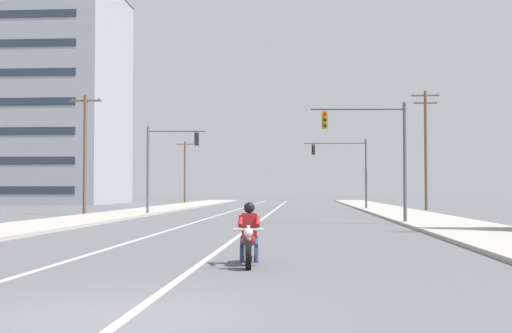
% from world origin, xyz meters
% --- Properties ---
extents(ground_plane, '(400.00, 400.00, 0.00)m').
position_xyz_m(ground_plane, '(0.00, 0.00, 0.00)').
color(ground_plane, '#5B5B60').
extents(lane_stripe_center, '(0.16, 100.00, 0.01)m').
position_xyz_m(lane_stripe_center, '(0.23, 45.00, 0.00)').
color(lane_stripe_center, beige).
rests_on(lane_stripe_center, ground).
extents(lane_stripe_left, '(0.16, 100.00, 0.01)m').
position_xyz_m(lane_stripe_left, '(-3.12, 45.00, 0.00)').
color(lane_stripe_left, beige).
rests_on(lane_stripe_left, ground).
extents(sidewalk_kerb_right, '(4.40, 110.00, 0.14)m').
position_xyz_m(sidewalk_kerb_right, '(9.72, 40.00, 0.07)').
color(sidewalk_kerb_right, '#ADA89E').
rests_on(sidewalk_kerb_right, ground).
extents(sidewalk_kerb_left, '(4.40, 110.00, 0.14)m').
position_xyz_m(sidewalk_kerb_left, '(-9.72, 40.00, 0.07)').
color(sidewalk_kerb_left, '#ADA89E').
rests_on(sidewalk_kerb_left, ground).
extents(motorcycle_with_rider, '(0.70, 2.19, 1.46)m').
position_xyz_m(motorcycle_with_rider, '(1.40, 6.24, 0.59)').
color(motorcycle_with_rider, black).
rests_on(motorcycle_with_rider, ground).
extents(traffic_signal_near_right, '(4.85, 0.59, 6.20)m').
position_xyz_m(traffic_signal_near_right, '(6.44, 25.02, 4.10)').
color(traffic_signal_near_right, '#56565B').
rests_on(traffic_signal_near_right, ground).
extents(traffic_signal_near_left, '(4.10, 0.55, 6.20)m').
position_xyz_m(traffic_signal_near_left, '(-7.04, 37.08, 4.05)').
color(traffic_signal_near_left, '#56565B').
rests_on(traffic_signal_near_left, ground).
extents(traffic_signal_mid_right, '(5.51, 0.37, 6.20)m').
position_xyz_m(traffic_signal_mid_right, '(6.61, 50.04, 4.14)').
color(traffic_signal_mid_right, '#56565B').
rests_on(traffic_signal_mid_right, ground).
extents(utility_pole_left_near, '(2.22, 0.26, 8.31)m').
position_xyz_m(utility_pole_left_near, '(-12.34, 35.97, 4.37)').
color(utility_pole_left_near, brown).
rests_on(utility_pole_left_near, ground).
extents(utility_pole_right_far, '(2.36, 0.26, 10.20)m').
position_xyz_m(utility_pole_right_far, '(13.14, 48.61, 5.48)').
color(utility_pole_right_far, brown).
rests_on(utility_pole_right_far, ground).
extents(utility_pole_left_far, '(2.23, 0.26, 8.21)m').
position_xyz_m(utility_pole_left_far, '(-12.99, 78.93, 4.32)').
color(utility_pole_left_far, brown).
rests_on(utility_pole_left_far, ground).
extents(apartment_building_far_left_block, '(27.53, 17.36, 27.28)m').
position_xyz_m(apartment_building_far_left_block, '(-34.44, 73.14, 13.64)').
color(apartment_building_far_left_block, '#999EA8').
rests_on(apartment_building_far_left_block, ground).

